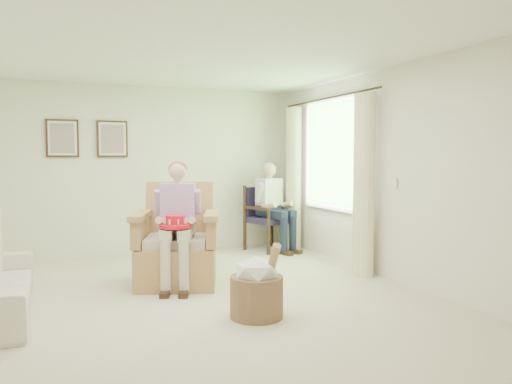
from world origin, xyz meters
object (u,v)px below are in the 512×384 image
(wicker_armchair, at_px, (176,252))
(person_dark, at_px, (272,200))
(hatbox, at_px, (257,287))
(person_wicker, at_px, (179,214))
(red_hat, at_px, (176,223))
(wood_armchair, at_px, (268,215))

(wicker_armchair, height_order, person_dark, person_dark)
(wicker_armchair, height_order, hatbox, wicker_armchair)
(person_dark, distance_m, hatbox, 3.40)
(person_wicker, height_order, red_hat, person_wicker)
(wood_armchair, bearing_deg, red_hat, -154.49)
(wood_armchair, height_order, hatbox, wood_armchair)
(wicker_armchair, relative_size, hatbox, 1.63)
(wood_armchair, height_order, person_wicker, person_wicker)
(wicker_armchair, height_order, red_hat, wicker_armchair)
(person_dark, bearing_deg, hatbox, -135.99)
(wood_armchair, xyz_separation_m, red_hat, (-2.01, -1.97, 0.22))
(wood_armchair, relative_size, red_hat, 2.86)
(wicker_armchair, height_order, wood_armchair, wicker_armchair)
(wicker_armchair, bearing_deg, hatbox, -55.77)
(person_wicker, height_order, person_dark, person_wicker)
(person_wicker, bearing_deg, wicker_armchair, 109.59)
(person_wicker, xyz_separation_m, person_dark, (1.92, 1.62, -0.03))
(wicker_armchair, height_order, person_wicker, person_wicker)
(person_dark, height_order, red_hat, person_dark)
(wicker_armchair, distance_m, person_dark, 2.46)
(red_hat, bearing_deg, wood_armchair, 44.46)
(wood_armchair, height_order, red_hat, wood_armchair)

